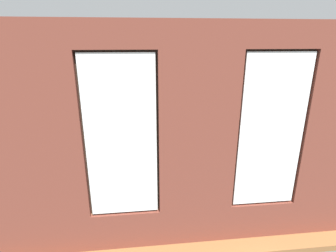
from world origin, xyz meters
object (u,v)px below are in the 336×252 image
remote_gray (169,138)px  potted_plant_near_tv (78,162)px  couch_left (258,147)px  cup_ceramic (155,139)px  potted_plant_mid_room_small (190,136)px  remote_black (148,139)px  candle_jar (138,142)px  papasan_chair (131,120)px  potted_plant_corner_far_left (316,184)px  coffee_table (155,143)px  potted_plant_foreground_right (94,114)px  tv_flatscreen (62,137)px  couch_by_window (164,198)px  media_console (65,161)px  potted_plant_corner_near_left (230,110)px

remote_gray → potted_plant_near_tv: bearing=-146.2°
couch_left → cup_ceramic: bearing=-102.2°
potted_plant_mid_room_small → remote_black: bearing=16.6°
couch_left → candle_jar: 3.00m
papasan_chair → potted_plant_corner_far_left: size_ratio=1.56×
couch_left → coffee_table: (2.56, -0.40, 0.07)m
potted_plant_foreground_right → tv_flatscreen: bearing=83.5°
couch_by_window → media_console: bearing=-41.2°
papasan_chair → potted_plant_foreground_right: size_ratio=1.23×
coffee_table → remote_black: 0.22m
remote_black → papasan_chair: (0.47, -1.74, -0.01)m
candle_jar → papasan_chair: size_ratio=0.09×
papasan_chair → potted_plant_foreground_right: bearing=-14.6°
coffee_table → potted_plant_foreground_right: size_ratio=1.49×
remote_gray → tv_flatscreen: 2.61m
couch_by_window → potted_plant_foreground_right: size_ratio=2.13×
couch_left → potted_plant_corner_near_left: potted_plant_corner_near_left is taller
couch_left → potted_plant_foreground_right: bearing=-123.7°
coffee_table → potted_plant_near_tv: (1.57, 1.52, 0.30)m
cup_ceramic → papasan_chair: papasan_chair is taller
potted_plant_mid_room_small → potted_plant_near_tv: size_ratio=0.51×
coffee_table → couch_left: bearing=171.2°
coffee_table → cup_ceramic: (0.00, -0.00, 0.10)m
candle_jar → couch_left: bearing=174.9°
media_console → potted_plant_corner_near_left: (-4.83, -2.68, 0.37)m
remote_gray → papasan_chair: papasan_chair is taller
coffee_table → potted_plant_foreground_right: bearing=-49.9°
tv_flatscreen → coffee_table: bearing=-167.5°
couch_by_window → remote_gray: size_ratio=11.77×
cup_ceramic → tv_flatscreen: bearing=12.5°
remote_black → remote_gray: 0.56m
cup_ceramic → potted_plant_corner_far_left: potted_plant_corner_far_left is taller
tv_flatscreen → potted_plant_corner_near_left: size_ratio=1.13×
remote_black → media_console: bearing=-73.3°
tv_flatscreen → papasan_chair: size_ratio=0.89×
tv_flatscreen → remote_black: bearing=-163.4°
couch_by_window → potted_plant_mid_room_small: couch_by_window is taller
tv_flatscreen → potted_plant_near_tv: size_ratio=0.90×
cup_ceramic → potted_plant_foreground_right: bearing=-49.9°
remote_black → papasan_chair: 1.80m
candle_jar → media_console: bearing=11.3°
candle_jar → coffee_table: bearing=-162.4°
couch_left → coffee_table: 2.60m
remote_gray → coffee_table: bearing=-164.9°
candle_jar → tv_flatscreen: bearing=11.2°
coffee_table → remote_gray: size_ratio=8.22×
potted_plant_corner_far_left → potted_plant_mid_room_small: 3.36m
potted_plant_mid_room_small → potted_plant_foreground_right: bearing=-31.0°
candle_jar → potted_plant_near_tv: size_ratio=0.09×
couch_by_window → remote_black: bearing=-85.9°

